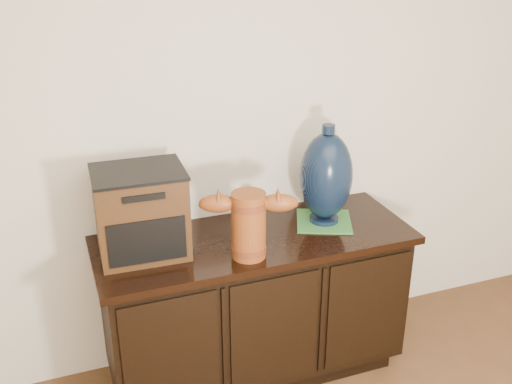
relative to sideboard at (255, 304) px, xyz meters
name	(u,v)px	position (x,y,z in m)	size (l,w,h in m)	color
sideboard	(255,304)	(0.00, 0.00, 0.00)	(1.46, 0.56, 0.75)	black
terracotta_vessel	(249,221)	(-0.09, -0.16, 0.53)	(0.41, 0.20, 0.29)	brown
tv_radio	(141,212)	(-0.50, 0.03, 0.56)	(0.39, 0.32, 0.38)	#3B210E
green_mat	(324,221)	(0.36, 0.03, 0.37)	(0.26, 0.26, 0.01)	#337133
lamp_base	(326,177)	(0.36, 0.03, 0.60)	(0.32, 0.32, 0.48)	black
spray_can	(257,210)	(0.05, 0.11, 0.45)	(0.06, 0.06, 0.16)	#5A100F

